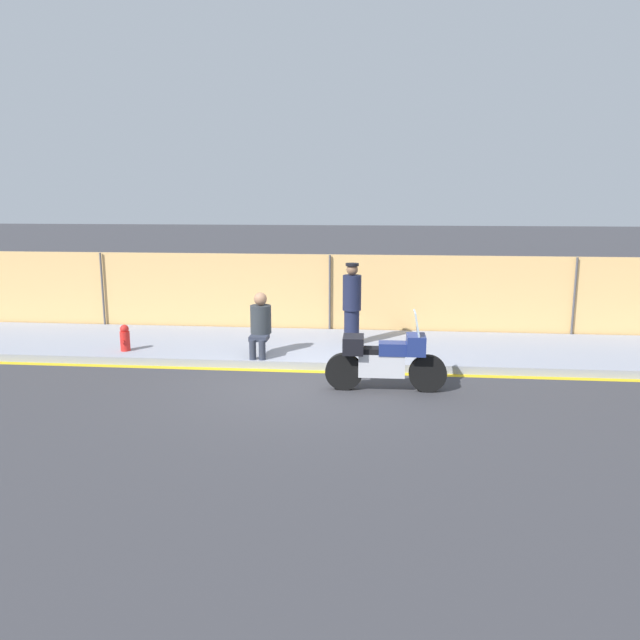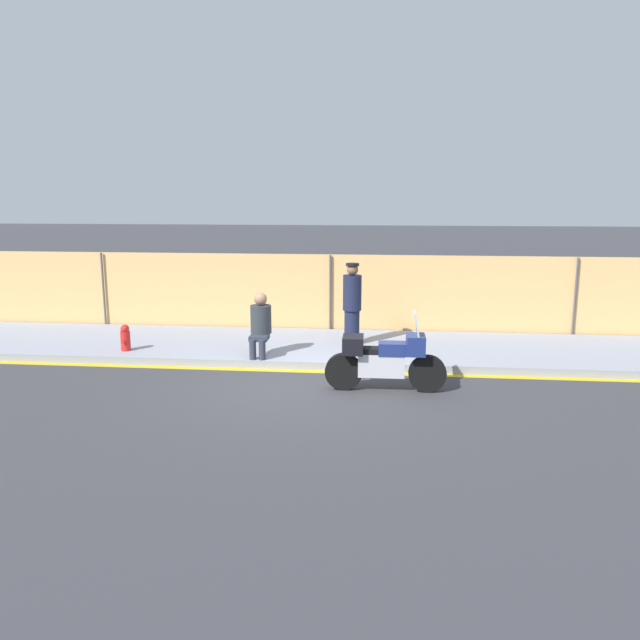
{
  "view_description": "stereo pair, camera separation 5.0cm",
  "coord_description": "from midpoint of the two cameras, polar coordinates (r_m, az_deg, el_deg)",
  "views": [
    {
      "loc": [
        1.25,
        -10.74,
        3.41
      ],
      "look_at": [
        0.06,
        1.18,
        0.99
      ],
      "focal_mm": 35.0,
      "sensor_mm": 36.0,
      "label": 1
    },
    {
      "loc": [
        1.3,
        -10.74,
        3.41
      ],
      "look_at": [
        0.06,
        1.18,
        0.99
      ],
      "focal_mm": 35.0,
      "sensor_mm": 36.0,
      "label": 2
    }
  ],
  "objects": [
    {
      "name": "officer_standing",
      "position": [
        13.6,
        2.82,
        1.54
      ],
      "size": [
        0.4,
        0.4,
        1.79
      ],
      "color": "#191E38",
      "rests_on": "sidewalk"
    },
    {
      "name": "storefront_fence",
      "position": [
        15.25,
        0.83,
        2.3
      ],
      "size": [
        40.55,
        0.17,
        1.98
      ],
      "color": "#E5B26B",
      "rests_on": "ground_plane"
    },
    {
      "name": "motorcycle",
      "position": [
        10.99,
        5.82,
        -3.56
      ],
      "size": [
        2.13,
        0.51,
        1.44
      ],
      "rotation": [
        0.0,
        0.0,
        0.01
      ],
      "color": "black",
      "rests_on": "ground_plane"
    },
    {
      "name": "sidewalk",
      "position": [
        13.81,
        0.24,
        -2.52
      ],
      "size": [
        42.68,
        3.14,
        0.16
      ],
      "color": "#8E93A3",
      "rests_on": "ground_plane"
    },
    {
      "name": "curb_paint_stripe",
      "position": [
        12.23,
        -0.51,
        -4.74
      ],
      "size": [
        42.68,
        0.18,
        0.01
      ],
      "color": "gold",
      "rests_on": "ground_plane"
    },
    {
      "name": "ground_plane",
      "position": [
        11.34,
        -1.02,
        -6.07
      ],
      "size": [
        120.0,
        120.0,
        0.0
      ],
      "primitive_type": "plane",
      "color": "#38383D"
    },
    {
      "name": "fire_hydrant",
      "position": [
        13.77,
        -17.51,
        -1.58
      ],
      "size": [
        0.2,
        0.25,
        0.56
      ],
      "color": "red",
      "rests_on": "sidewalk"
    },
    {
      "name": "person_seated_on_curb",
      "position": [
        12.73,
        -5.6,
        -0.14
      ],
      "size": [
        0.43,
        0.69,
        1.3
      ],
      "color": "#2D3342",
      "rests_on": "sidewalk"
    }
  ]
}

